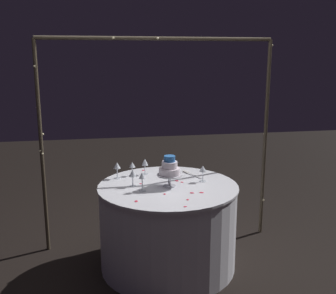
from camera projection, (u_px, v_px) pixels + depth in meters
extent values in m
plane|color=black|center=(168.00, 265.00, 3.69)|extent=(12.00, 12.00, 0.00)
cylinder|color=#473D2D|center=(41.00, 150.00, 3.76)|extent=(0.04, 0.04, 2.04)
cylinder|color=#473D2D|center=(265.00, 141.00, 4.15)|extent=(0.04, 0.04, 2.04)
cylinder|color=#473D2D|center=(158.00, 38.00, 3.73)|extent=(2.24, 0.04, 0.04)
sphere|color=#F9EAB2|center=(43.00, 134.00, 3.73)|extent=(0.02, 0.02, 0.02)
sphere|color=#F9EAB2|center=(268.00, 98.00, 4.06)|extent=(0.02, 0.02, 0.02)
sphere|color=#F9EAB2|center=(67.00, 38.00, 3.58)|extent=(0.02, 0.02, 0.02)
sphere|color=#F9EAB2|center=(35.00, 56.00, 3.58)|extent=(0.02, 0.02, 0.02)
sphere|color=#F9EAB2|center=(268.00, 102.00, 4.07)|extent=(0.02, 0.02, 0.02)
sphere|color=#F9EAB2|center=(113.00, 38.00, 3.64)|extent=(0.02, 0.02, 0.02)
sphere|color=#F9EAB2|center=(40.00, 151.00, 3.75)|extent=(0.02, 0.02, 0.02)
sphere|color=#F9EAB2|center=(263.00, 200.00, 4.28)|extent=(0.02, 0.02, 0.02)
sphere|color=#F9EAB2|center=(158.00, 38.00, 3.71)|extent=(0.02, 0.02, 0.02)
sphere|color=#F9EAB2|center=(37.00, 107.00, 3.68)|extent=(0.02, 0.02, 0.02)
sphere|color=#F9EAB2|center=(264.00, 134.00, 4.15)|extent=(0.02, 0.02, 0.02)
sphere|color=#F9EAB2|center=(200.00, 39.00, 3.81)|extent=(0.02, 0.02, 0.02)
sphere|color=#F9EAB2|center=(42.00, 154.00, 3.76)|extent=(0.02, 0.02, 0.02)
sphere|color=#F9EAB2|center=(272.00, 45.00, 3.94)|extent=(0.02, 0.02, 0.02)
sphere|color=#F9EAB2|center=(245.00, 39.00, 3.87)|extent=(0.02, 0.02, 0.02)
sphere|color=#F9EAB2|center=(34.00, 66.00, 3.57)|extent=(0.02, 0.02, 0.02)
sphere|color=#F9EAB2|center=(263.00, 169.00, 4.21)|extent=(0.02, 0.02, 0.02)
cylinder|color=white|center=(168.00, 227.00, 3.60)|extent=(1.21, 1.21, 0.75)
cylinder|color=white|center=(168.00, 186.00, 3.52)|extent=(1.24, 1.24, 0.02)
cylinder|color=silver|center=(170.00, 186.00, 3.49)|extent=(0.11, 0.11, 0.01)
cylinder|color=silver|center=(170.00, 180.00, 3.48)|extent=(0.02, 0.02, 0.09)
cylinder|color=silver|center=(170.00, 175.00, 3.47)|extent=(0.22, 0.22, 0.01)
cylinder|color=white|center=(170.00, 171.00, 3.46)|extent=(0.18, 0.18, 0.06)
cylinder|color=white|center=(170.00, 165.00, 3.45)|extent=(0.14, 0.14, 0.06)
cylinder|color=#2D6BB7|center=(170.00, 159.00, 3.43)|extent=(0.10, 0.10, 0.05)
cylinder|color=silver|center=(132.00, 175.00, 3.81)|extent=(0.06, 0.06, 0.00)
cylinder|color=silver|center=(132.00, 171.00, 3.80)|extent=(0.01, 0.01, 0.08)
cone|color=silver|center=(132.00, 165.00, 3.78)|extent=(0.06, 0.06, 0.05)
cylinder|color=silver|center=(145.00, 174.00, 3.85)|extent=(0.06, 0.06, 0.00)
cylinder|color=silver|center=(145.00, 170.00, 3.84)|extent=(0.01, 0.01, 0.08)
cone|color=silver|center=(145.00, 162.00, 3.82)|extent=(0.06, 0.06, 0.07)
cylinder|color=silver|center=(142.00, 191.00, 3.36)|extent=(0.06, 0.06, 0.00)
cylinder|color=silver|center=(142.00, 184.00, 3.35)|extent=(0.01, 0.01, 0.11)
cone|color=silver|center=(142.00, 175.00, 3.33)|extent=(0.06, 0.06, 0.05)
cylinder|color=silver|center=(203.00, 181.00, 3.62)|extent=(0.06, 0.06, 0.00)
cylinder|color=silver|center=(203.00, 176.00, 3.61)|extent=(0.01, 0.01, 0.09)
cone|color=silver|center=(203.00, 169.00, 3.60)|extent=(0.07, 0.07, 0.05)
cylinder|color=silver|center=(133.00, 186.00, 3.49)|extent=(0.06, 0.06, 0.00)
cylinder|color=silver|center=(133.00, 181.00, 3.48)|extent=(0.01, 0.01, 0.09)
cone|color=silver|center=(133.00, 173.00, 3.46)|extent=(0.06, 0.06, 0.07)
cylinder|color=silver|center=(117.00, 178.00, 3.72)|extent=(0.06, 0.06, 0.00)
cylinder|color=silver|center=(117.00, 173.00, 3.71)|extent=(0.01, 0.01, 0.09)
cone|color=silver|center=(117.00, 165.00, 3.69)|extent=(0.07, 0.07, 0.06)
cube|color=silver|center=(195.00, 176.00, 3.78)|extent=(0.11, 0.21, 0.01)
cube|color=white|center=(186.00, 172.00, 3.90)|extent=(0.05, 0.09, 0.01)
ellipsoid|color=#E02D47|center=(177.00, 172.00, 3.93)|extent=(0.04, 0.03, 0.00)
ellipsoid|color=#E02D47|center=(182.00, 182.00, 3.60)|extent=(0.04, 0.04, 0.00)
ellipsoid|color=#E02D47|center=(201.00, 193.00, 3.32)|extent=(0.04, 0.04, 0.00)
ellipsoid|color=#E02D47|center=(165.00, 194.00, 3.29)|extent=(0.02, 0.03, 0.00)
ellipsoid|color=#E02D47|center=(188.00, 200.00, 3.16)|extent=(0.03, 0.03, 0.00)
ellipsoid|color=#E02D47|center=(136.00, 201.00, 3.12)|extent=(0.03, 0.04, 0.00)
ellipsoid|color=#E02D47|center=(185.00, 207.00, 3.01)|extent=(0.03, 0.02, 0.00)
ellipsoid|color=#E02D47|center=(141.00, 184.00, 3.55)|extent=(0.03, 0.02, 0.00)
ellipsoid|color=#E02D47|center=(144.00, 170.00, 3.97)|extent=(0.04, 0.04, 0.00)
ellipsoid|color=#E02D47|center=(177.00, 181.00, 3.64)|extent=(0.04, 0.05, 0.00)
ellipsoid|color=#E02D47|center=(192.00, 193.00, 3.31)|extent=(0.04, 0.04, 0.00)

